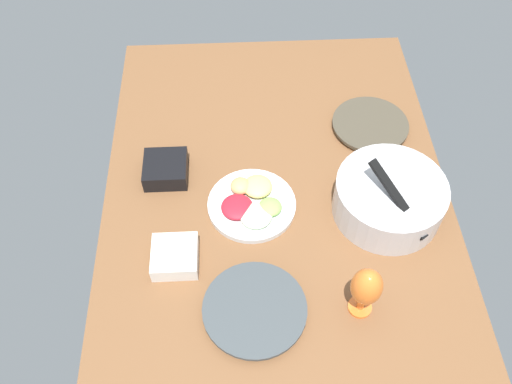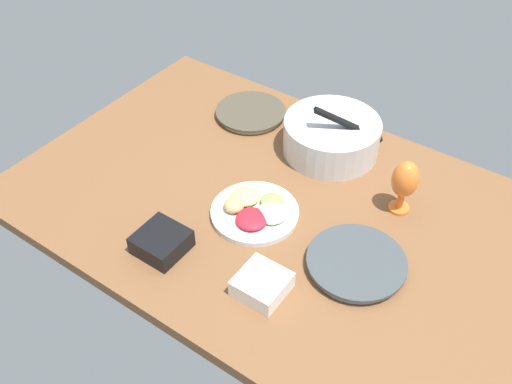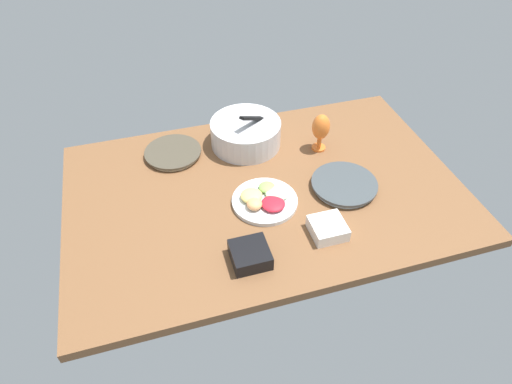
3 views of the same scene
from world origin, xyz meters
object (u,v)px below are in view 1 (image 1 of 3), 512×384
Objects in this scene: dinner_plate_right at (255,310)px; mixing_bowl at (389,197)px; square_bowl_black at (166,168)px; hurricane_glass_orange at (366,288)px; dinner_plate_left at (370,125)px; fruit_platter at (252,203)px; square_bowl_white at (175,256)px.

dinner_plate_right is 0.86× the size of mixing_bowl.
hurricane_glass_orange is at bearing 48.05° from square_bowl_black.
fruit_platter is (30.20, -40.54, 0.62)cm from dinner_plate_left.
fruit_platter is 44.16cm from hurricane_glass_orange.
hurricane_glass_orange reaches higher than dinner_plate_left.
square_bowl_black reaches higher than dinner_plate_right.
hurricane_glass_orange reaches higher than fruit_platter.
square_bowl_white is 31.14cm from square_bowl_black.
fruit_platter is 29.04cm from square_bowl_black.
dinner_plate_left is at bearing 104.31° from square_bowl_black.
hurricane_glass_orange is 71.05cm from square_bowl_black.
dinner_plate_left is 1.40× the size of hurricane_glass_orange.
dinner_plate_right is 29.06cm from hurricane_glass_orange.
mixing_bowl is 1.77× the size of hurricane_glass_orange.
square_bowl_white is at bearing -127.88° from dinner_plate_right.
dinner_plate_right is at bearing -32.73° from dinner_plate_left.
mixing_bowl is 62.90cm from square_bowl_white.
fruit_platter is at bearing 62.75° from square_bowl_black.
square_bowl_white is at bearing -52.50° from dinner_plate_left.
square_bowl_black reaches higher than square_bowl_white.
hurricane_glass_orange is (64.12, -13.82, 9.87)cm from dinner_plate_left.
hurricane_glass_orange is (-0.03, 27.41, 9.65)cm from dinner_plate_right.
square_bowl_white is (-16.37, -21.04, 1.35)cm from dinner_plate_right.
dinner_plate_right is at bearing 27.98° from square_bowl_black.
hurricane_glass_orange is (33.92, 26.72, 9.25)cm from fruit_platter.
dinner_plate_left is at bearing 126.68° from fruit_platter.
fruit_platter is at bearing -141.78° from hurricane_glass_orange.
hurricane_glass_orange is 1.36× the size of square_bowl_black.
mixing_bowl is 2.53× the size of square_bowl_white.
dinner_plate_right is at bearing -1.18° from fruit_platter.
hurricane_glass_orange reaches higher than square_bowl_black.
square_bowl_black is (-47.24, -25.10, 1.71)cm from dinner_plate_right.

